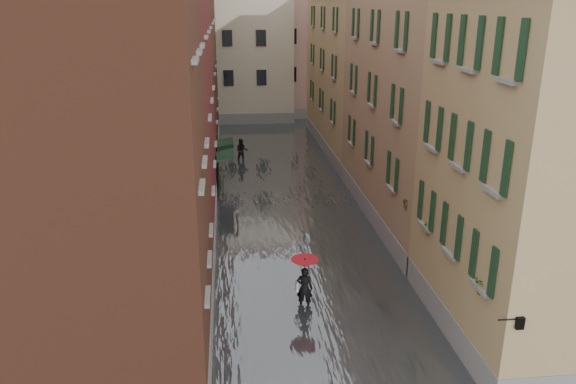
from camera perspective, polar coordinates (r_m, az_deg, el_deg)
ground at (r=21.66m, az=3.26°, el=-12.11°), size 120.00×120.00×0.00m
floodwater at (r=33.35m, az=-0.35°, el=-0.47°), size 10.00×60.00×0.20m
building_left_near at (r=17.37m, az=-18.61°, el=2.37°), size 6.00×8.00×13.00m
building_left_mid at (r=28.00m, az=-14.06°, el=8.25°), size 6.00×14.00×12.50m
building_left_far at (r=42.67m, az=-11.58°, el=12.92°), size 6.00×16.00×14.00m
building_right_near at (r=19.97m, az=24.81°, el=1.43°), size 6.00×8.00×11.50m
building_right_mid at (r=29.51m, az=14.29°, el=9.25°), size 6.00×14.00×13.00m
building_right_far at (r=43.85m, az=7.45°, el=11.64°), size 6.00×16.00×11.50m
building_end_cream at (r=56.49m, az=-6.17°, el=14.04°), size 12.00×9.00×13.00m
building_end_pink at (r=59.25m, az=2.83°, el=13.86°), size 10.00×9.00×12.00m
awning_near at (r=33.79m, az=-6.49°, el=3.88°), size 1.09×3.27×2.80m
awning_far at (r=35.75m, az=-6.50°, el=4.70°), size 1.09×3.10×2.80m
wall_lantern at (r=16.56m, az=22.36°, el=-12.11°), size 0.71×0.22×0.35m
window_planters at (r=20.75m, az=14.96°, el=-3.38°), size 0.59×7.90×0.84m
pedestrian_main at (r=21.26m, az=1.69°, el=-8.70°), size 1.07×1.07×2.06m
pedestrian_far at (r=40.64m, az=-4.71°, el=4.19°), size 0.87×0.68×1.78m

